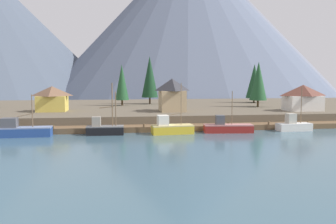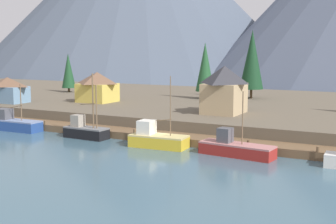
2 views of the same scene
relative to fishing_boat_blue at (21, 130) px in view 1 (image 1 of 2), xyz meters
The scene contains 17 objects.
ground_plane 32.99m from the fishing_boat_blue, 40.87° to the left, with size 400.00×400.00×1.00m, color #3D5B6B.
dock 25.18m from the fishing_boat_blue, ahead, with size 80.00×4.00×1.60m.
shoreline_bank 41.80m from the fishing_boat_blue, 53.41° to the left, with size 400.00×56.00×2.50m, color brown.
mountain_central_peak 160.87m from the fishing_boat_blue, 68.32° to the left, with size 165.76×165.76×88.74m, color slate.
mountain_east_peak 174.87m from the fishing_boat_blue, 58.25° to the left, with size 114.88×114.88×61.35m, color slate.
fishing_boat_blue is the anchor object (origin of this frame).
fishing_boat_black 13.81m from the fishing_boat_blue, ahead, with size 6.50×2.58×9.10m.
fishing_boat_yellow 25.56m from the fishing_boat_blue, ahead, with size 7.52×3.49×9.06m.
fishing_boat_red 36.05m from the fishing_boat_blue, ahead, with size 9.04×3.50×7.59m.
fishing_boat_white 49.09m from the fishing_boat_blue, ahead, with size 6.59×2.75×8.26m.
house_tan 32.91m from the fishing_boat_blue, 29.54° to the left, with size 5.71×6.97×7.33m.
house_yellow 20.04m from the fishing_boat_blue, 85.37° to the left, with size 6.61×5.96×5.63m.
house_white 59.67m from the fishing_boat_blue, 12.64° to the left, with size 8.18×5.42×5.90m.
conifer_near_left 47.46m from the fishing_boat_blue, 57.15° to the left, with size 4.75×4.75×13.72m.
conifer_near_right 58.35m from the fishing_boat_blue, 25.42° to the left, with size 4.43×4.43×11.70m.
conifer_mid_right 38.99m from the fishing_boat_blue, 63.18° to the left, with size 3.71×3.71×11.21m.
conifer_back_left 70.22m from the fishing_boat_blue, 34.95° to the left, with size 4.94×4.94×11.72m.
Camera 1 is at (-8.36, -62.59, 9.83)m, focal length 37.09 mm.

